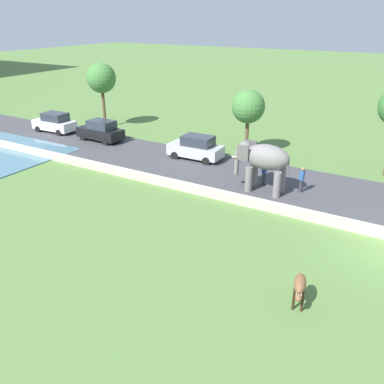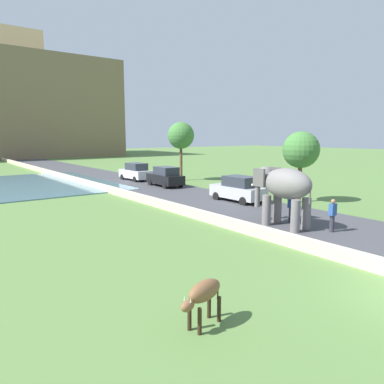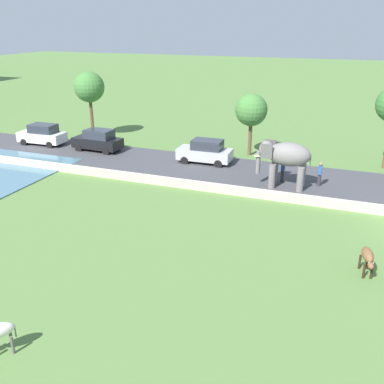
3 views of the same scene
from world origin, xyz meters
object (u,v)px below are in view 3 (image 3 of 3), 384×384
object	(u,v)px
person_trailing	(320,174)
car_white	(42,135)
car_silver	(205,152)
cow_brown	(368,257)
person_beside_elephant	(283,170)
elephant	(285,157)
car_black	(98,140)

from	to	relation	value
person_trailing	car_white	bearing A→B (deg)	84.74
car_silver	cow_brown	bearing A→B (deg)	-137.05
person_beside_elephant	elephant	bearing A→B (deg)	-167.59
person_beside_elephant	cow_brown	distance (m)	11.42
car_silver	person_trailing	bearing A→B (deg)	-104.15
car_white	car_black	bearing A→B (deg)	-90.04
elephant	car_white	world-z (taller)	elephant
car_silver	cow_brown	distance (m)	16.77
cow_brown	car_white	bearing A→B (deg)	64.88
person_beside_elephant	car_black	world-z (taller)	car_black
person_beside_elephant	person_trailing	distance (m)	2.35
elephant	car_black	bearing A→B (deg)	78.59
person_trailing	car_black	world-z (taller)	car_black
car_black	person_trailing	bearing A→B (deg)	-96.86
elephant	car_silver	xyz separation A→B (m)	(3.15, 6.35, -1.14)
person_beside_elephant	cow_brown	size ratio (longest dim) A/B	1.14
car_silver	elephant	bearing A→B (deg)	-116.40
elephant	car_black	xyz separation A→B (m)	(3.15, 15.61, -1.14)
car_silver	cow_brown	size ratio (longest dim) A/B	2.84
cow_brown	car_black	bearing A→B (deg)	59.31
car_silver	car_white	xyz separation A→B (m)	(0.00, 14.76, 0.00)
person_trailing	cow_brown	bearing A→B (deg)	-163.77
person_beside_elephant	person_trailing	size ratio (longest dim) A/B	1.00
person_beside_elephant	car_black	distance (m)	15.54
person_beside_elephant	car_white	xyz separation A→B (m)	(2.16, 20.90, 0.03)
person_trailing	car_white	size ratio (longest dim) A/B	0.40
elephant	person_beside_elephant	world-z (taller)	elephant
person_trailing	car_white	distance (m)	23.34
person_trailing	cow_brown	xyz separation A→B (m)	(-10.14, -2.95, -0.04)
elephant	car_white	xyz separation A→B (m)	(3.15, 21.11, -1.14)
elephant	person_beside_elephant	bearing A→B (deg)	12.41
cow_brown	person_beside_elephant	bearing A→B (deg)	27.63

